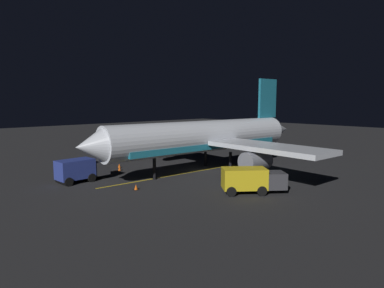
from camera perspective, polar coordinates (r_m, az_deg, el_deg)
name	(u,v)px	position (r m, az deg, el deg)	size (l,w,h in m)	color
ground_plane	(204,171)	(41.39, 2.03, -4.71)	(180.00, 180.00, 0.20)	black
apron_guide_stripe	(176,175)	(39.13, -2.73, -5.26)	(0.24, 19.71, 0.01)	gold
airliner	(207,137)	(41.11, 2.65, 1.12)	(31.09, 33.15, 11.66)	silver
baggage_truck	(81,170)	(37.56, -18.49, -4.24)	(2.54, 5.61, 2.43)	navy
catering_truck	(251,180)	(31.66, 10.00, -6.11)	(5.23, 5.82, 2.36)	gold
ground_crew_worker	(79,173)	(37.71, -18.66, -4.75)	(0.40, 0.40, 1.74)	black
traffic_cone_near_left	(119,169)	(42.28, -12.28, -4.13)	(0.50, 0.50, 0.55)	#EA590F
traffic_cone_near_right	(136,187)	(32.96, -9.54, -7.30)	(0.50, 0.50, 0.55)	#EA590F
traffic_cone_under_wing	(119,166)	(44.09, -12.31, -3.67)	(0.50, 0.50, 0.55)	#EA590F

